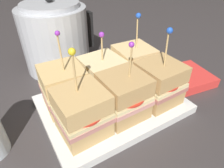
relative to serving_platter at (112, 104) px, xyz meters
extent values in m
plane|color=#383333|center=(0.00, 0.00, -0.01)|extent=(6.00, 6.00, 0.00)
cube|color=silver|center=(0.00, 0.00, 0.00)|extent=(0.30, 0.22, 0.01)
cube|color=silver|center=(0.00, 0.00, 0.01)|extent=(0.30, 0.22, 0.01)
cube|color=tan|center=(-0.09, -0.04, 0.03)|extent=(0.09, 0.09, 0.03)
cube|color=tan|center=(-0.09, -0.04, 0.05)|extent=(0.09, 0.09, 0.01)
cube|color=beige|center=(-0.09, -0.04, 0.06)|extent=(0.09, 0.09, 0.01)
cylinder|color=red|center=(-0.09, -0.06, 0.06)|extent=(0.06, 0.06, 0.00)
cube|color=tan|center=(-0.09, -0.04, 0.08)|extent=(0.09, 0.09, 0.03)
cylinder|color=tan|center=(-0.09, -0.04, 0.13)|extent=(0.00, 0.00, 0.08)
sphere|color=yellow|center=(-0.09, -0.04, 0.17)|extent=(0.01, 0.01, 0.01)
cube|color=tan|center=(0.00, -0.04, 0.03)|extent=(0.08, 0.08, 0.03)
cube|color=tan|center=(0.00, -0.04, 0.05)|extent=(0.09, 0.09, 0.01)
cube|color=beige|center=(0.00, -0.04, 0.06)|extent=(0.09, 0.09, 0.01)
cylinder|color=red|center=(0.00, -0.06, 0.06)|extent=(0.06, 0.06, 0.00)
cube|color=tan|center=(0.00, -0.04, 0.08)|extent=(0.08, 0.08, 0.03)
cylinder|color=tan|center=(0.01, -0.05, 0.13)|extent=(0.00, 0.01, 0.07)
sphere|color=purple|center=(0.01, -0.05, 0.16)|extent=(0.01, 0.01, 0.01)
cube|color=tan|center=(0.09, -0.05, 0.03)|extent=(0.09, 0.09, 0.03)
cube|color=#B26B60|center=(0.09, -0.05, 0.05)|extent=(0.09, 0.09, 0.01)
cube|color=beige|center=(0.09, -0.05, 0.06)|extent=(0.09, 0.09, 0.01)
cylinder|color=red|center=(0.09, -0.06, 0.06)|extent=(0.06, 0.06, 0.00)
cube|color=tan|center=(0.09, -0.05, 0.08)|extent=(0.09, 0.09, 0.03)
cylinder|color=tan|center=(0.09, -0.05, 0.13)|extent=(0.00, 0.01, 0.08)
sphere|color=blue|center=(0.09, -0.05, 0.17)|extent=(0.01, 0.01, 0.01)
cube|color=tan|center=(-0.09, 0.04, 0.03)|extent=(0.09, 0.09, 0.03)
cube|color=tan|center=(-0.09, 0.04, 0.05)|extent=(0.09, 0.09, 0.01)
cube|color=beige|center=(-0.09, 0.04, 0.06)|extent=(0.09, 0.09, 0.01)
cylinder|color=red|center=(-0.09, 0.03, 0.06)|extent=(0.05, 0.05, 0.00)
cube|color=#E0B771|center=(-0.09, 0.04, 0.08)|extent=(0.09, 0.09, 0.03)
cylinder|color=tan|center=(-0.09, 0.04, 0.13)|extent=(0.00, 0.01, 0.08)
sphere|color=purple|center=(-0.09, 0.04, 0.17)|extent=(0.01, 0.01, 0.01)
cube|color=beige|center=(0.00, 0.04, 0.03)|extent=(0.09, 0.09, 0.03)
cube|color=tan|center=(0.00, 0.04, 0.05)|extent=(0.09, 0.09, 0.01)
cube|color=beige|center=(0.00, 0.04, 0.06)|extent=(0.09, 0.09, 0.01)
cube|color=beige|center=(0.00, 0.04, 0.08)|extent=(0.09, 0.09, 0.03)
cylinder|color=tan|center=(0.00, 0.04, 0.12)|extent=(0.00, 0.00, 0.07)
sphere|color=purple|center=(0.00, 0.04, 0.15)|extent=(0.01, 0.01, 0.01)
cube|color=#DBB77A|center=(0.09, 0.05, 0.03)|extent=(0.09, 0.09, 0.03)
cube|color=tan|center=(0.09, 0.05, 0.05)|extent=(0.09, 0.09, 0.01)
cube|color=beige|center=(0.09, 0.05, 0.06)|extent=(0.09, 0.09, 0.01)
cylinder|color=red|center=(0.09, 0.03, 0.06)|extent=(0.06, 0.06, 0.00)
cube|color=#E8C281|center=(0.09, 0.05, 0.08)|extent=(0.09, 0.09, 0.03)
cylinder|color=tan|center=(0.09, 0.05, 0.13)|extent=(0.00, 0.01, 0.08)
sphere|color=blue|center=(0.09, 0.05, 0.17)|extent=(0.01, 0.01, 0.01)
cylinder|color=#B7BABF|center=(-0.04, 0.24, 0.08)|extent=(0.18, 0.18, 0.17)
cylinder|color=#B7BABF|center=(-0.04, 0.24, 0.17)|extent=(0.15, 0.15, 0.01)
cube|color=black|center=(0.06, 0.24, 0.09)|extent=(0.02, 0.02, 0.10)
cube|color=red|center=(0.23, -0.01, 0.00)|extent=(0.13, 0.13, 0.02)
camera|label=1|loc=(-0.18, -0.29, 0.30)|focal=32.00mm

